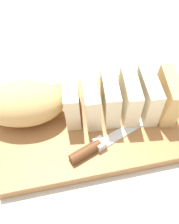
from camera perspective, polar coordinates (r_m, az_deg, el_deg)
ground_plane at (r=0.55m, az=0.00°, el=-3.55°), size 3.00×3.00×0.00m
cutting_board at (r=0.54m, az=0.00°, el=-2.79°), size 0.40×0.26×0.03m
bread_loaf at (r=0.51m, az=-4.17°, el=2.78°), size 0.42×0.15×0.09m
bread_knife at (r=0.49m, az=3.86°, el=-6.76°), size 0.28×0.13×0.02m
crumb_near_knife at (r=0.54m, az=1.63°, el=-0.32°), size 0.01×0.01×0.01m
crumb_near_loaf at (r=0.51m, az=1.10°, el=-4.28°), size 0.00×0.00×0.00m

